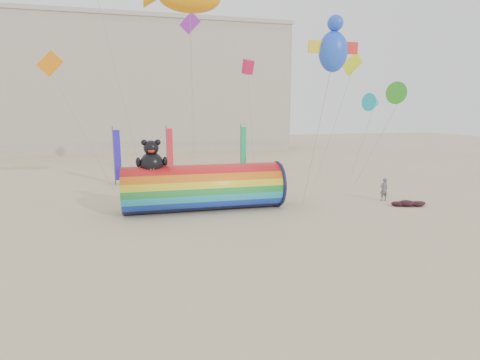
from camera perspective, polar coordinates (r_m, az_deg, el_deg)
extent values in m
plane|color=#CCB58C|center=(21.80, -0.35, -6.97)|extent=(160.00, 160.00, 0.00)
cube|color=#B7AD99|center=(66.72, -20.41, 12.80)|extent=(60.00, 15.00, 20.00)
cube|color=#28303D|center=(59.25, -21.28, 13.61)|extent=(59.50, 0.12, 17.00)
cube|color=#B2ADA0|center=(68.04, -21.00, 21.48)|extent=(60.40, 15.40, 0.60)
cylinder|color=red|center=(25.01, -5.50, -1.13)|extent=(10.48, 3.06, 3.06)
torus|color=#0F1438|center=(26.22, 5.68, -0.59)|extent=(0.21, 3.21, 3.21)
cylinder|color=black|center=(26.26, 5.93, -0.58)|extent=(0.05, 3.03, 3.03)
ellipsoid|color=black|center=(24.49, -13.28, 2.34)|extent=(1.49, 1.34, 1.57)
ellipsoid|color=#F7A41A|center=(24.03, -13.26, 1.98)|extent=(0.77, 0.34, 0.67)
sphere|color=black|center=(24.37, -13.39, 4.78)|extent=(0.96, 0.96, 0.96)
sphere|color=black|center=(24.34, -14.41, 5.55)|extent=(0.38, 0.38, 0.38)
sphere|color=black|center=(24.35, -12.43, 5.64)|extent=(0.38, 0.38, 0.38)
ellipsoid|color=red|center=(23.99, -13.36, 4.38)|extent=(0.42, 0.15, 0.27)
ellipsoid|color=black|center=(24.39, -15.25, 2.63)|extent=(0.31, 0.31, 0.63)
ellipsoid|color=black|center=(24.40, -11.35, 2.80)|extent=(0.31, 0.31, 0.63)
imported|color=#55565C|center=(29.54, 21.08, -1.35)|extent=(0.63, 0.43, 1.69)
ellipsoid|color=#350912|center=(28.62, 24.05, -3.24)|extent=(1.17, 0.99, 0.41)
ellipsoid|color=#350912|center=(28.91, 25.39, -3.28)|extent=(0.99, 0.84, 0.34)
ellipsoid|color=#350912|center=(28.39, 22.90, -3.35)|extent=(0.91, 0.77, 0.32)
ellipsoid|color=#350912|center=(29.13, 24.03, -3.15)|extent=(0.78, 0.66, 0.27)
ellipsoid|color=#350912|center=(29.46, 25.77, -3.16)|extent=(0.73, 0.62, 0.25)
cylinder|color=#59595E|center=(35.16, -18.66, 3.49)|extent=(0.10, 0.10, 5.20)
cube|color=#2E1BCB|center=(35.13, -18.16, 3.59)|extent=(0.56, 0.06, 4.50)
cylinder|color=#59595E|center=(37.07, -11.08, 4.18)|extent=(0.10, 0.10, 5.20)
cube|color=red|center=(37.08, -10.61, 4.27)|extent=(0.56, 0.06, 4.50)
cylinder|color=#59595E|center=(39.75, 0.10, 4.78)|extent=(0.10, 0.10, 5.20)
cube|color=#19A35B|center=(39.82, 0.54, 4.86)|extent=(0.56, 0.06, 4.50)
ellipsoid|color=blue|center=(20.28, 14.01, 18.45)|extent=(1.50, 1.16, 1.99)
cone|color=green|center=(29.83, 23.30, 12.06)|extent=(1.58, 1.58, 1.42)
cone|color=#1ABBD3|center=(33.23, 19.78, 11.10)|extent=(1.48, 1.48, 1.33)
cube|color=#C8E117|center=(31.74, 16.74, 16.58)|extent=(1.13, 0.06, 1.58)
cube|color=purple|center=(36.00, -7.64, 22.61)|extent=(1.14, 0.06, 1.59)
cube|color=orange|center=(29.64, -26.96, 15.54)|extent=(1.05, 0.06, 1.47)
cube|color=#CE164A|center=(31.50, 1.21, 16.86)|extent=(0.69, 0.69, 1.10)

